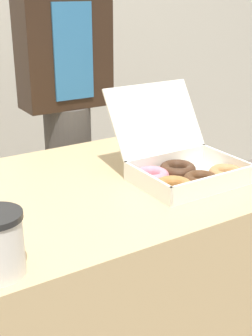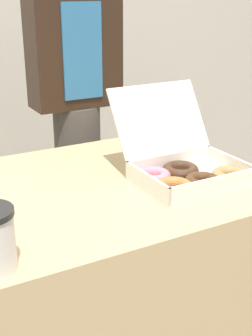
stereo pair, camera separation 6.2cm
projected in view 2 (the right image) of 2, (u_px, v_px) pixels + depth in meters
name	position (u px, v px, depth m)	size (l,w,h in m)	color
table	(99.00, 297.00, 1.46)	(0.96, 0.72, 0.76)	tan
donut_box	(184.00, 169.00, 1.32)	(0.32, 0.35, 0.24)	white
person_customer	(75.00, 90.00, 1.83)	(0.34, 0.21, 1.61)	#4C4742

